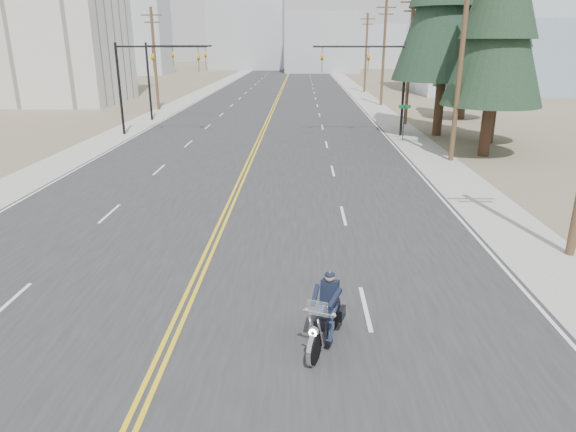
{
  "coord_description": "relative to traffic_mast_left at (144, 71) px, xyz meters",
  "views": [
    {
      "loc": [
        3.2,
        -8.62,
        6.96
      ],
      "look_at": [
        2.78,
        7.22,
        1.6
      ],
      "focal_mm": 32.0,
      "sensor_mm": 36.0,
      "label": 1
    }
  ],
  "objects": [
    {
      "name": "haze_bldg_d",
      "position": [
        -3.02,
        108.0,
        8.06
      ],
      "size": [
        20.0,
        15.0,
        26.0
      ],
      "primitive_type": "cube",
      "color": "#ADB2B7",
      "rests_on": "ground"
    },
    {
      "name": "haze_bldg_a",
      "position": [
        -26.02,
        83.0,
        6.06
      ],
      "size": [
        14.0,
        12.0,
        22.0
      ],
      "primitive_type": "cube",
      "color": "#B7BCC6",
      "rests_on": "ground"
    },
    {
      "name": "utility_pole_e",
      "position": [
        21.48,
        38.0,
        0.79
      ],
      "size": [
        2.2,
        0.3,
        11.0
      ],
      "color": "brown",
      "rests_on": "ground"
    },
    {
      "name": "traffic_mast_right",
      "position": [
        17.95,
        0.0,
        0.0
      ],
      "size": [
        7.1,
        0.26,
        7.0
      ],
      "color": "black",
      "rests_on": "ground"
    },
    {
      "name": "glass_building",
      "position": [
        40.98,
        38.0,
        5.06
      ],
      "size": [
        24.0,
        16.0,
        20.0
      ],
      "primitive_type": "cube",
      "color": "#9EB5CC",
      "rests_on": "ground"
    },
    {
      "name": "utility_pole_d",
      "position": [
        21.48,
        21.0,
        1.05
      ],
      "size": [
        2.2,
        0.3,
        11.5
      ],
      "color": "brown",
      "rests_on": "ground"
    },
    {
      "name": "street_sign",
      "position": [
        19.78,
        -2.0,
        -3.13
      ],
      "size": [
        0.9,
        0.06,
        2.62
      ],
      "color": "black",
      "rests_on": "ground"
    },
    {
      "name": "haze_bldg_e",
      "position": [
        33.98,
        118.0,
        1.06
      ],
      "size": [
        14.0,
        14.0,
        12.0
      ],
      "primitive_type": "cube",
      "color": "#B7BCC6",
      "rests_on": "ground"
    },
    {
      "name": "traffic_mast_far",
      "position": [
        -0.33,
        8.0,
        -0.06
      ],
      "size": [
        6.1,
        0.26,
        7.0
      ],
      "color": "black",
      "rests_on": "ground"
    },
    {
      "name": "conifer_near",
      "position": [
        23.99,
        -7.46,
        4.34
      ],
      "size": [
        6.1,
        6.1,
        16.15
      ],
      "rotation": [
        0.0,
        0.0,
        0.25
      ],
      "color": "#382619",
      "rests_on": "ground"
    },
    {
      "name": "utility_pole_c",
      "position": [
        21.48,
        6.0,
        0.79
      ],
      "size": [
        2.2,
        0.3,
        11.0
      ],
      "color": "brown",
      "rests_on": "ground"
    },
    {
      "name": "conifer_mid",
      "position": [
        25.84,
        -2.89,
        3.67
      ],
      "size": [
        5.63,
        5.63,
        15.0
      ],
      "rotation": [
        0.0,
        0.0,
        -0.27
      ],
      "color": "#382619",
      "rests_on": "ground"
    },
    {
      "name": "utility_pole_b",
      "position": [
        21.48,
        -9.0,
        1.05
      ],
      "size": [
        2.2,
        0.3,
        11.5
      ],
      "color": "brown",
      "rests_on": "ground"
    },
    {
      "name": "traffic_mast_left",
      "position": [
        0.0,
        0.0,
        0.0
      ],
      "size": [
        7.1,
        0.26,
        7.0
      ],
      "color": "black",
      "rests_on": "ground"
    },
    {
      "name": "sidewalk_right",
      "position": [
        20.48,
        38.0,
        -4.93
      ],
      "size": [
        3.0,
        200.0,
        0.01
      ],
      "primitive_type": "cube",
      "color": "#A5A5A0",
      "rests_on": "ground"
    },
    {
      "name": "ground_plane",
      "position": [
        8.98,
        -32.0,
        -4.94
      ],
      "size": [
        400.0,
        400.0,
        0.0
      ],
      "primitive_type": "plane",
      "color": "#776D56",
      "rests_on": "ground"
    },
    {
      "name": "utility_pole_left",
      "position": [
        -3.52,
        16.0,
        0.54
      ],
      "size": [
        2.2,
        0.3,
        10.5
      ],
      "color": "brown",
      "rests_on": "ground"
    },
    {
      "name": "road",
      "position": [
        8.98,
        38.0,
        -4.93
      ],
      "size": [
        20.0,
        200.0,
        0.01
      ],
      "primitive_type": "cube",
      "color": "#303033",
      "rests_on": "ground"
    },
    {
      "name": "motorcyclist",
      "position": [
        12.77,
        -29.78,
        -4.04
      ],
      "size": [
        1.69,
        2.5,
        1.8
      ],
      "primitive_type": null,
      "rotation": [
        0.0,
        0.0,
        2.8
      ],
      "color": "black",
      "rests_on": "ground"
    },
    {
      "name": "conifer_far",
      "position": [
        27.46,
        9.54,
        3.88
      ],
      "size": [
        5.74,
        5.74,
        15.37
      ],
      "rotation": [
        0.0,
        0.0,
        -0.24
      ],
      "color": "#382619",
      "rests_on": "ground"
    },
    {
      "name": "sidewalk_left",
      "position": [
        -2.52,
        38.0,
        -4.93
      ],
      "size": [
        3.0,
        200.0,
        0.01
      ],
      "primitive_type": "cube",
      "color": "#A5A5A0",
      "rests_on": "ground"
    },
    {
      "name": "haze_bldg_b",
      "position": [
        16.98,
        93.0,
        2.06
      ],
      "size": [
        18.0,
        14.0,
        14.0
      ],
      "primitive_type": "cube",
      "color": "#ADB2B7",
      "rests_on": "ground"
    },
    {
      "name": "haze_bldg_c",
      "position": [
        48.98,
        78.0,
        4.06
      ],
      "size": [
        16.0,
        12.0,
        18.0
      ],
      "primitive_type": "cube",
      "color": "#B7BCC6",
      "rests_on": "ground"
    },
    {
      "name": "haze_bldg_f",
      "position": [
        -41.02,
        98.0,
        3.06
      ],
      "size": [
        12.0,
        12.0,
        16.0
      ],
      "primitive_type": "cube",
      "color": "#ADB2B7",
      "rests_on": "ground"
    }
  ]
}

